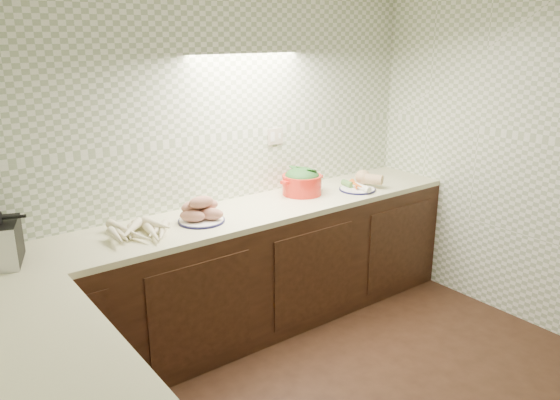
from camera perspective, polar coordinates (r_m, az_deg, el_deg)
room at (r=2.41m, az=14.58°, el=5.99°), size 3.60×3.60×2.60m
counter at (r=2.94m, az=-7.19°, el=-16.50°), size 3.60×3.60×0.90m
parsnip_pile at (r=3.33m, az=-14.93°, el=-3.38°), size 0.41×0.40×0.08m
sweet_potato_plate at (r=3.54m, az=-8.30°, el=-1.26°), size 0.31×0.30×0.17m
onion_bowl at (r=3.67m, az=-8.61°, el=-0.92°), size 0.15×0.15×0.12m
dutch_oven at (r=4.08m, az=2.31°, el=1.97°), size 0.36×0.30×0.21m
veg_plate at (r=4.30m, az=8.33°, el=1.85°), size 0.36×0.35×0.13m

